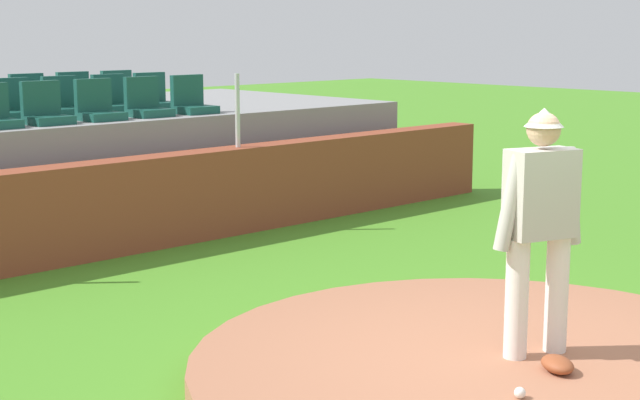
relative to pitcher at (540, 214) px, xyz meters
The scene contains 18 objects.
ground_plane 1.26m from the pitcher, 164.05° to the left, with size 60.00×60.00×0.00m, color #468923.
pitchers_mound 1.16m from the pitcher, 164.05° to the left, with size 4.54×4.54×0.21m, color #A06548.
pitcher is the anchor object (origin of this frame).
baseball 1.34m from the pitcher, 151.62° to the right, with size 0.07×0.07×0.07m, color white.
fielding_glove 1.05m from the pitcher, 122.33° to the right, with size 0.30×0.20×0.11m, color brown.
brick_barrier 5.64m from the pitcher, 92.47° to the left, with size 12.92×0.40×1.06m, color brown.
fence_post_right 5.87m from the pitcher, 72.61° to the left, with size 0.06×0.06×0.91m, color silver.
stadium_chair_3 6.68m from the pitcher, 92.24° to the left, with size 0.48×0.44×0.50m.
stadium_chair_4 6.69m from the pitcher, 86.21° to the left, with size 0.48×0.44×0.50m.
stadium_chair_5 6.80m from the pitcher, 80.25° to the left, with size 0.48×0.44×0.50m.
stadium_chair_6 6.92m from the pitcher, 74.56° to the left, with size 0.48×0.44×0.50m.
stadium_chair_10 7.56m from the pitcher, 91.65° to the left, with size 0.48×0.44×0.50m.
stadium_chair_11 7.59m from the pitcher, 86.41° to the left, with size 0.48×0.44×0.50m.
stadium_chair_12 7.65m from the pitcher, 81.07° to the left, with size 0.48×0.44×0.50m.
stadium_chair_13 7.80m from the pitcher, 76.23° to the left, with size 0.48×0.44×0.50m.
stadium_chair_18 8.47m from the pitcher, 86.85° to the left, with size 0.48×0.44×0.50m.
stadium_chair_19 8.58m from the pitcher, 82.04° to the left, with size 0.48×0.44×0.50m.
stadium_chair_20 8.67m from the pitcher, 77.50° to the left, with size 0.48×0.44×0.50m.
Camera 1 is at (-5.49, -3.88, 2.53)m, focal length 54.58 mm.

